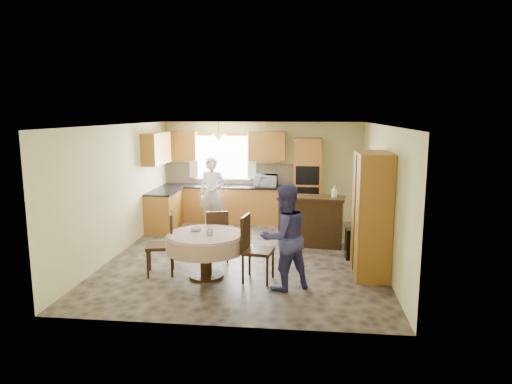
{
  "coord_description": "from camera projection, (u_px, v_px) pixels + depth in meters",
  "views": [
    {
      "loc": [
        1.11,
        -8.42,
        2.72
      ],
      "look_at": [
        0.15,
        0.3,
        1.19
      ],
      "focal_mm": 32.0,
      "sensor_mm": 36.0,
      "label": 1
    }
  ],
  "objects": [
    {
      "name": "wall_left",
      "position": [
        120.0,
        189.0,
        8.89
      ],
      "size": [
        0.02,
        6.0,
        2.5
      ],
      "primitive_type": "cube",
      "color": "#D6D289",
      "rests_on": "floor"
    },
    {
      "name": "person_sink",
      "position": [
        212.0,
        193.0,
        10.69
      ],
      "size": [
        0.63,
        0.42,
        1.71
      ],
      "primitive_type": "imported",
      "rotation": [
        0.0,
        0.0,
        -0.01
      ],
      "color": "silver",
      "rests_on": "floor"
    },
    {
      "name": "wall_cab_right",
      "position": [
        267.0,
        146.0,
        11.27
      ],
      "size": [
        0.9,
        0.33,
        0.72
      ],
      "primitive_type": "cube",
      "color": "#BA812E",
      "rests_on": "wall_back"
    },
    {
      "name": "microwave",
      "position": [
        266.0,
        181.0,
        11.23
      ],
      "size": [
        0.56,
        0.4,
        0.3
      ],
      "primitive_type": "imported",
      "rotation": [
        0.0,
        0.0,
        -0.05
      ],
      "color": "silver",
      "rests_on": "counter_back"
    },
    {
      "name": "ceiling",
      "position": [
        246.0,
        125.0,
        8.41
      ],
      "size": [
        5.0,
        6.0,
        0.01
      ],
      "primitive_type": "cube",
      "color": "white",
      "rests_on": "wall_back"
    },
    {
      "name": "oven_lower",
      "position": [
        307.0,
        196.0,
        10.91
      ],
      "size": [
        0.56,
        0.01,
        0.45
      ],
      "primitive_type": "cube",
      "color": "black",
      "rests_on": "oven_tower"
    },
    {
      "name": "counter_left",
      "position": [
        164.0,
        192.0,
        10.68
      ],
      "size": [
        0.64,
        1.2,
        0.04
      ],
      "primitive_type": "cube",
      "color": "black",
      "rests_on": "base_cab_left"
    },
    {
      "name": "counter_back",
      "position": [
        227.0,
        186.0,
        11.42
      ],
      "size": [
        3.3,
        0.64,
        0.04
      ],
      "primitive_type": "cube",
      "color": "black",
      "rests_on": "base_cab_back"
    },
    {
      "name": "curtain_right",
      "position": [
        252.0,
        156.0,
        11.45
      ],
      "size": [
        0.22,
        0.02,
        1.15
      ],
      "primitive_type": "cube",
      "color": "white",
      "rests_on": "wall_back"
    },
    {
      "name": "chair_left",
      "position": [
        165.0,
        240.0,
        7.73
      ],
      "size": [
        0.56,
        0.56,
        1.06
      ],
      "rotation": [
        0.0,
        0.0,
        -1.32
      ],
      "color": "#3B2510",
      "rests_on": "floor"
    },
    {
      "name": "chair_right",
      "position": [
        253.0,
        245.0,
        7.41
      ],
      "size": [
        0.54,
        0.54,
        1.09
      ],
      "rotation": [
        0.0,
        0.0,
        1.42
      ],
      "color": "#3B2510",
      "rests_on": "floor"
    },
    {
      "name": "floor",
      "position": [
        247.0,
        255.0,
        8.83
      ],
      "size": [
        5.0,
        6.0,
        0.01
      ],
      "primitive_type": "cube",
      "color": "brown",
      "rests_on": "ground"
    },
    {
      "name": "curtain_left",
      "position": [
        193.0,
        155.0,
        11.61
      ],
      "size": [
        0.22,
        0.02,
        1.15
      ],
      "primitive_type": "cube",
      "color": "white",
      "rests_on": "wall_back"
    },
    {
      "name": "oven_tower",
      "position": [
        307.0,
        181.0,
        11.16
      ],
      "size": [
        0.66,
        0.62,
        2.12
      ],
      "primitive_type": "cube",
      "color": "#CB7836",
      "rests_on": "floor"
    },
    {
      "name": "wall_back",
      "position": [
        262.0,
        172.0,
        11.56
      ],
      "size": [
        5.0,
        0.02,
        2.5
      ],
      "primitive_type": "cube",
      "color": "#D6D289",
      "rests_on": "floor"
    },
    {
      "name": "chair_back",
      "position": [
        217.0,
        233.0,
        8.35
      ],
      "size": [
        0.53,
        0.53,
        0.97
      ],
      "rotation": [
        0.0,
        0.0,
        3.46
      ],
      "color": "#3B2510",
      "rests_on": "floor"
    },
    {
      "name": "bowl_sideboard",
      "position": [
        294.0,
        198.0,
        9.38
      ],
      "size": [
        0.27,
        0.27,
        0.05
      ],
      "primitive_type": "imported",
      "rotation": [
        0.0,
        0.0,
        -0.39
      ],
      "color": "#B2B2B2",
      "rests_on": "sideboard"
    },
    {
      "name": "space_heater",
      "position": [
        357.0,
        244.0,
        8.57
      ],
      "size": [
        0.43,
        0.31,
        0.57
      ],
      "primitive_type": "cube",
      "rotation": [
        0.0,
        0.0,
        0.05
      ],
      "color": "black",
      "rests_on": "floor"
    },
    {
      "name": "person_dining",
      "position": [
        284.0,
        237.0,
        7.03
      ],
      "size": [
        1.01,
        0.95,
        1.66
      ],
      "primitive_type": "imported",
      "rotation": [
        0.0,
        0.0,
        3.68
      ],
      "color": "navy",
      "rests_on": "floor"
    },
    {
      "name": "oven_upper",
      "position": [
        307.0,
        176.0,
        10.82
      ],
      "size": [
        0.56,
        0.01,
        0.45
      ],
      "primitive_type": "cube",
      "color": "black",
      "rests_on": "oven_tower"
    },
    {
      "name": "dining_table",
      "position": [
        206.0,
        243.0,
        7.57
      ],
      "size": [
        1.32,
        1.32,
        0.75
      ],
      "color": "#3B2510",
      "rests_on": "floor"
    },
    {
      "name": "wall_front",
      "position": [
        215.0,
        232.0,
        5.68
      ],
      "size": [
        5.0,
        0.02,
        2.5
      ],
      "primitive_type": "cube",
      "color": "#D6D289",
      "rests_on": "floor"
    },
    {
      "name": "wall_cab_left",
      "position": [
        181.0,
        145.0,
        11.5
      ],
      "size": [
        0.85,
        0.33,
        0.72
      ],
      "primitive_type": "cube",
      "color": "#BA812E",
      "rests_on": "wall_back"
    },
    {
      "name": "pendant",
      "position": [
        219.0,
        138.0,
        11.03
      ],
      "size": [
        0.36,
        0.36,
        0.18
      ],
      "primitive_type": "cone",
      "rotation": [
        3.14,
        0.0,
        0.0
      ],
      "color": "beige",
      "rests_on": "ceiling"
    },
    {
      "name": "wall_right",
      "position": [
        382.0,
        194.0,
        8.35
      ],
      "size": [
        0.02,
        6.0,
        2.5
      ],
      "primitive_type": "cube",
      "color": "#D6D289",
      "rests_on": "floor"
    },
    {
      "name": "bowl_table",
      "position": [
        196.0,
        229.0,
        7.71
      ],
      "size": [
        0.25,
        0.25,
        0.06
      ],
      "primitive_type": "imported",
      "rotation": [
        0.0,
        0.0,
        -0.33
      ],
      "color": "#B2B2B2",
      "rests_on": "dining_table"
    },
    {
      "name": "bottle_sideboard",
      "position": [
        334.0,
        193.0,
        9.28
      ],
      "size": [
        0.14,
        0.14,
        0.3
      ],
      "primitive_type": "imported",
      "rotation": [
        0.0,
        0.0,
        -0.21
      ],
      "color": "silver",
      "rests_on": "sideboard"
    },
    {
      "name": "sideboard",
      "position": [
        311.0,
        222.0,
        9.43
      ],
      "size": [
        1.41,
        0.72,
        0.97
      ],
      "primitive_type": "cube",
      "rotation": [
        0.0,
        0.0,
        -0.12
      ],
      "color": "#3B2510",
      "rests_on": "floor"
    },
    {
      "name": "wall_cab_side",
      "position": [
        156.0,
        148.0,
        10.52
      ],
      "size": [
        0.33,
        1.2,
        0.72
      ],
      "primitive_type": "cube",
      "color": "#BA812E",
      "rests_on": "wall_left"
    },
    {
      "name": "cupboard",
      "position": [
        371.0,
        214.0,
        7.66
      ],
      "size": [
        0.54,
        1.09,
        2.08
      ],
      "primitive_type": "cube",
      "color": "#CB7836",
      "rests_on": "floor"
    },
    {
      "name": "backsplash",
      "position": [
        229.0,
        174.0,
        11.65
      ],
      "size": [
        3.3,
        0.02,
        0.55
      ],
      "primitive_type": "cube",
      "color": "beige",
      "rests_on": "wall_back"
    },
    {
      "name": "window",
      "position": [
        223.0,
        157.0,
        11.59
      ],
      "size": [
        1.4,
        0.03,
        1.1
      ],
      "primitive_type": "cube",
      "color": "white",
      "rests_on": "wall_back"
    },
    {
      "name": "cup_table",
      "position": [
        210.0,
        232.0,
        7.44
      ],
      "size": [
        0.16,
        0.16,
        0.1
      ],
      "primitive_type": "imported",
      "rotation": [
        0.0,
        0.0,
        -0.25
      ],
      "color": "#B2B2B2",
      "rests_on": "dining_table"
    },
    {
      "name": "base_cab_left",
      "position": [
        164.0,
        211.0,
        10.76
      ],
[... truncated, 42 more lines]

